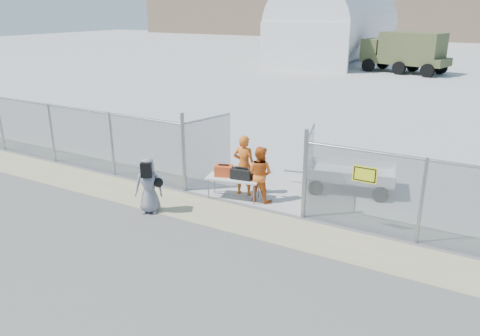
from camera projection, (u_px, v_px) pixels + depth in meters
The scene contains 13 objects.
ground at pixel (202, 229), 12.24m from camera, with size 160.00×160.00×0.00m, color #575757.
tarmac_inside at pixel (437, 64), 46.74m from camera, with size 160.00×80.00×0.01m, color #ABABAB.
dirt_strip at pixel (222, 215), 13.06m from camera, with size 44.00×1.60×0.01m, color tan.
chain_link_fence at pixel (240, 168), 13.52m from camera, with size 40.00×0.20×2.20m, color gray, non-canonical shape.
quonset_hangar at pixel (337, 22), 48.45m from camera, with size 9.00×18.00×8.00m, color white, non-canonical shape.
folding_table at pixel (234, 188), 14.10m from camera, with size 1.60×0.67×0.68m, color silver, non-canonical shape.
orange_bag at pixel (224, 171), 14.06m from camera, with size 0.52×0.35×0.33m, color #E0481D.
black_duffel at pixel (242, 174), 13.85m from camera, with size 0.62×0.36×0.30m, color black.
security_worker_left at pixel (244, 165), 14.23m from camera, with size 0.69×0.45×1.89m, color orange.
security_worker_right at pixel (259, 174), 13.78m from camera, with size 0.82×0.64×1.69m, color orange.
visitor at pixel (149, 186), 13.04m from camera, with size 0.77×0.50×1.58m, color gray.
utility_trailer at pixel (350, 177), 14.76m from camera, with size 3.52×1.81×0.85m, color silver, non-canonical shape.
military_truck at pixel (405, 53), 40.37m from camera, with size 7.22×2.66×3.44m, color #4E562F, non-canonical shape.
Camera 1 is at (6.30, -9.11, 5.53)m, focal length 35.00 mm.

